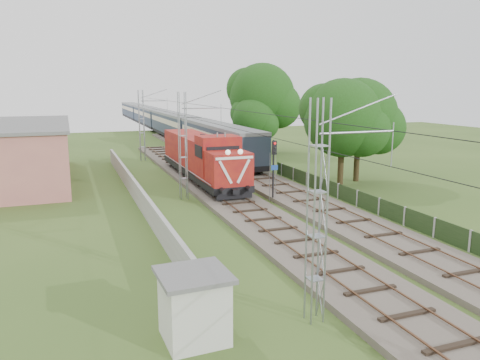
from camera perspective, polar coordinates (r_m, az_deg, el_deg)
name	(u,v)px	position (r m, az deg, el deg)	size (l,w,h in m)	color
ground	(290,243)	(25.80, 6.12, -7.66)	(140.00, 140.00, 0.00)	#354F1D
track_main	(244,209)	(31.89, 0.54, -3.55)	(4.20, 70.00, 0.45)	#6B6054
track_side	(245,172)	(45.50, 0.61, 0.95)	(4.20, 80.00, 0.45)	#6B6054
catenary	(184,146)	(35.02, -6.90, 4.15)	(3.31, 70.00, 8.00)	gray
boundary_wall	(137,193)	(34.95, -12.45, -1.54)	(0.25, 40.00, 1.50)	#9E9E99
station_building	(21,152)	(46.35, -25.13, 3.13)	(8.40, 20.40, 5.22)	#BC7365
fence	(379,207)	(32.18, 16.62, -3.13)	(0.12, 32.00, 1.20)	black
locomotive	(201,156)	(41.46, -4.72, 2.88)	(3.12, 17.81, 4.52)	black
coach_rake	(160,119)	(87.32, -9.77, 7.33)	(3.12, 93.12, 3.61)	black
signal_post	(274,160)	(34.12, 4.15, 2.49)	(0.51, 0.39, 4.58)	black
relay_hut	(194,306)	(16.17, -5.62, -15.01)	(2.38, 2.38, 2.37)	beige
tree_a	(344,119)	(41.04, 12.52, 7.29)	(7.02, 6.68, 9.10)	#3E3019
tree_b	(360,117)	(42.81, 14.40, 7.41)	(7.06, 6.73, 9.16)	#3E3019
tree_c	(254,119)	(58.14, 1.73, 7.49)	(5.57, 5.30, 7.22)	#3E3019
tree_d	(263,97)	(60.65, 2.81, 10.08)	(8.76, 8.34, 11.36)	#3E3019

